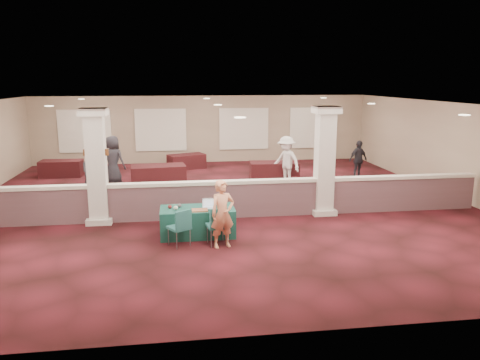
{
  "coord_description": "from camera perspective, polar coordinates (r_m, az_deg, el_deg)",
  "views": [
    {
      "loc": [
        -1.34,
        -14.59,
        3.95
      ],
      "look_at": [
        0.42,
        -2.0,
        1.21
      ],
      "focal_mm": 35.0,
      "sensor_mm": 36.0,
      "label": 1
    }
  ],
  "objects": [
    {
      "name": "far_table_back_left",
      "position": [
        20.77,
        -20.95,
        1.33
      ],
      "size": [
        1.69,
        0.88,
        0.68
      ],
      "primitive_type": "cube",
      "rotation": [
        0.0,
        0.0,
        -0.03
      ],
      "color": "black",
      "rests_on": "ground"
    },
    {
      "name": "scissors",
      "position": [
        11.81,
        -2.02,
        -3.67
      ],
      "size": [
        0.12,
        0.03,
        0.01
      ],
      "primitive_type": "cube",
      "rotation": [
        0.0,
        0.0,
        -0.0
      ],
      "color": "red",
      "rests_on": "near_table"
    },
    {
      "name": "far_table_front_right",
      "position": [
        16.0,
        9.0,
        -1.11
      ],
      "size": [
        1.76,
        1.27,
        0.64
      ],
      "primitive_type": "cube",
      "rotation": [
        0.0,
        0.0,
        -0.33
      ],
      "color": "black",
      "rests_on": "ground"
    },
    {
      "name": "laptop_screen",
      "position": [
        12.08,
        -3.83,
        -2.72
      ],
      "size": [
        0.33,
        0.01,
        0.22
      ],
      "primitive_type": "cube",
      "rotation": [
        0.0,
        0.0,
        -0.0
      ],
      "color": "silver",
      "rests_on": "near_table"
    },
    {
      "name": "partition_wall",
      "position": [
        13.58,
        -2.04,
        -2.28
      ],
      "size": [
        15.6,
        0.28,
        1.1
      ],
      "color": "brown",
      "rests_on": "ground"
    },
    {
      "name": "wall_right",
      "position": [
        17.48,
        24.49,
        3.33
      ],
      "size": [
        0.04,
        16.0,
        3.2
      ],
      "primitive_type": "cube",
      "color": "#84715B",
      "rests_on": "ground"
    },
    {
      "name": "column_right",
      "position": [
        13.98,
        10.26,
        2.43
      ],
      "size": [
        0.72,
        0.72,
        3.2
      ],
      "color": "silver",
      "rests_on": "ground"
    },
    {
      "name": "attendee_d",
      "position": [
        18.49,
        -15.21,
        2.35
      ],
      "size": [
        1.05,
        0.83,
        1.88
      ],
      "primitive_type": "imported",
      "rotation": [
        0.0,
        0.0,
        2.73
      ],
      "color": "black",
      "rests_on": "ground"
    },
    {
      "name": "far_table_back_right",
      "position": [
        18.54,
        4.15,
        1.03
      ],
      "size": [
        1.95,
        1.06,
        0.77
      ],
      "primitive_type": "cube",
      "rotation": [
        0.0,
        0.0,
        -0.06
      ],
      "color": "black",
      "rests_on": "ground"
    },
    {
      "name": "woman",
      "position": [
        11.16,
        -2.15,
        -4.16
      ],
      "size": [
        0.68,
        0.55,
        1.64
      ],
      "primitive_type": "imported",
      "rotation": [
        0.0,
        0.0,
        0.3
      ],
      "color": "#DB825F",
      "rests_on": "ground"
    },
    {
      "name": "far_table_front_center",
      "position": [
        17.79,
        -9.92,
        0.48
      ],
      "size": [
        2.1,
        1.21,
        0.81
      ],
      "primitive_type": "cube",
      "rotation": [
        0.0,
        0.0,
        0.11
      ],
      "color": "black",
      "rests_on": "ground"
    },
    {
      "name": "yarn_red",
      "position": [
        12.07,
        -8.56,
        -3.24
      ],
      "size": [
        0.1,
        0.1,
        0.1
      ],
      "primitive_type": "sphere",
      "color": "maroon",
      "rests_on": "near_table"
    },
    {
      "name": "near_table",
      "position": [
        12.14,
        -5.19,
        -5.09
      ],
      "size": [
        1.9,
        0.95,
        0.73
      ],
      "primitive_type": "cube",
      "rotation": [
        0.0,
        0.0,
        -0.0
      ],
      "color": "#103D3A",
      "rests_on": "ground"
    },
    {
      "name": "laptop_base",
      "position": [
        12.0,
        -3.79,
        -3.41
      ],
      "size": [
        0.33,
        0.23,
        0.02
      ],
      "primitive_type": "cube",
      "rotation": [
        0.0,
        0.0,
        -0.0
      ],
      "color": "silver",
      "rests_on": "near_table"
    },
    {
      "name": "column_left",
      "position": [
        13.46,
        -17.07,
        1.72
      ],
      "size": [
        0.72,
        0.72,
        3.2
      ],
      "color": "silver",
      "rests_on": "ground"
    },
    {
      "name": "attendee_c",
      "position": [
        19.47,
        14.2,
        2.41
      ],
      "size": [
        1.01,
        0.76,
        1.56
      ],
      "primitive_type": "imported",
      "rotation": [
        0.0,
        0.0,
        0.4
      ],
      "color": "black",
      "rests_on": "ground"
    },
    {
      "name": "far_table_front_left",
      "position": [
        15.37,
        -12.06,
        -1.77
      ],
      "size": [
        1.68,
        0.98,
        0.65
      ],
      "primitive_type": "cube",
      "rotation": [
        0.0,
        0.0,
        -0.11
      ],
      "color": "black",
      "rests_on": "ground"
    },
    {
      "name": "ground",
      "position": [
        15.17,
        -2.61,
        -2.96
      ],
      "size": [
        16.0,
        16.0,
        0.0
      ],
      "primitive_type": "plane",
      "color": "#481219",
      "rests_on": "ground"
    },
    {
      "name": "yarn_cream",
      "position": [
        11.92,
        -7.84,
        -3.39
      ],
      "size": [
        0.11,
        0.11,
        0.11
      ],
      "primitive_type": "sphere",
      "color": "beige",
      "rests_on": "near_table"
    },
    {
      "name": "yarn_grey",
      "position": [
        12.13,
        -7.37,
        -3.11
      ],
      "size": [
        0.1,
        0.1,
        0.1
      ],
      "primitive_type": "sphere",
      "color": "#515056",
      "rests_on": "near_table"
    },
    {
      "name": "conf_chair_main",
      "position": [
        11.32,
        -2.71,
        -5.27
      ],
      "size": [
        0.55,
        0.55,
        0.96
      ],
      "rotation": [
        0.0,
        0.0,
        0.16
      ],
      "color": "#216258",
      "rests_on": "ground"
    },
    {
      "name": "sconce_right",
      "position": [
        13.36,
        -15.98,
        3.29
      ],
      "size": [
        0.12,
        0.12,
        0.18
      ],
      "color": "brown",
      "rests_on": "column_left"
    },
    {
      "name": "attendee_b",
      "position": [
        17.81,
        5.66,
        2.34
      ],
      "size": [
        1.17,
        1.28,
        1.87
      ],
      "primitive_type": "imported",
      "rotation": [
        0.0,
        0.0,
        -0.91
      ],
      "color": "silver",
      "rests_on": "ground"
    },
    {
      "name": "attendee_a",
      "position": [
        16.99,
        -17.55,
        0.91
      ],
      "size": [
        0.87,
        0.64,
        1.61
      ],
      "primitive_type": "imported",
      "rotation": [
        0.0,
        0.0,
        0.31
      ],
      "color": "black",
      "rests_on": "ground"
    },
    {
      "name": "sconce_left",
      "position": [
        13.45,
        -18.34,
        3.19
      ],
      "size": [
        0.12,
        0.12,
        0.18
      ],
      "color": "brown",
      "rests_on": "column_left"
    },
    {
      "name": "screen_glow",
      "position": [
        12.08,
        -3.83,
        -2.8
      ],
      "size": [
        0.3,
        0.0,
        0.19
      ],
      "primitive_type": "cube",
      "rotation": [
        0.0,
        0.0,
        -0.0
      ],
      "color": "silver",
      "rests_on": "near_table"
    },
    {
      "name": "wall_front",
      "position": [
        7.12,
        3.37,
        -7.16
      ],
      "size": [
        16.0,
        0.04,
        3.2
      ],
      "primitive_type": "cube",
      "color": "#84715B",
      "rests_on": "ground"
    },
    {
      "name": "ceiling",
      "position": [
        14.67,
        -2.73,
        9.2
      ],
      "size": [
        16.0,
        16.0,
        0.02
      ],
      "primitive_type": "cube",
      "color": "white",
      "rests_on": "wall_back"
    },
    {
      "name": "wall_back",
      "position": [
        22.75,
        -4.56,
        6.18
      ],
      "size": [
        16.0,
        0.04,
        3.2
      ],
      "primitive_type": "cube",
      "color": "#84715B",
      "rests_on": "ground"
    },
    {
      "name": "far_table_back_center",
      "position": [
        21.25,
        -6.53,
        2.26
      ],
      "size": [
        1.8,
        1.34,
        0.66
      ],
      "primitive_type": "cube",
      "rotation": [
        0.0,
        0.0,
        0.37
      ],
      "color": "black",
      "rests_on": "ground"
    },
    {
      "name": "knitting",
      "position": [
        11.8,
        -4.93,
        -3.68
      ],
      "size": [
        0.4,
        0.3,
        0.03
      ],
      "primitive_type": "cube",
      "rotation": [
        0.0,
        0.0,
        -0.0
      ],
      "color": "#D26321",
      "rests_on": "near_table"
    },
    {
      "name": "conf_chair_side",
      "position": [
        11.35,
        -7.22,
        -5.43
      ],
      "size": [
        0.63,
        0.63,
        0.92
      ],
      "rotation": [
        0.0,
        0.0,
        0.54
      ],
      "color": "#216258",
      "rests_on": "ground"
    }
  ]
}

